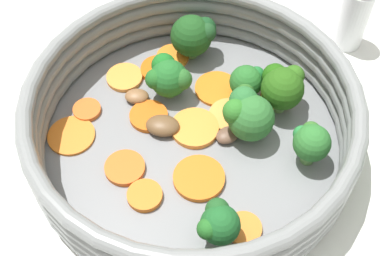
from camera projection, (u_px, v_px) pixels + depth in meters
name	position (u px, v px, depth m)	size (l,w,h in m)	color
ground_plane	(192.00, 145.00, 0.53)	(4.00, 4.00, 0.00)	white
skillet	(192.00, 141.00, 0.52)	(0.30, 0.30, 0.01)	gray
skillet_rim_wall	(192.00, 118.00, 0.49)	(0.31, 0.31, 0.06)	gray
carrot_slice_0	(149.00, 116.00, 0.53)	(0.04, 0.04, 0.01)	#D75C13
carrot_slice_1	(158.00, 70.00, 0.57)	(0.04, 0.04, 0.01)	#E35D10
carrot_slice_2	(199.00, 178.00, 0.49)	(0.05, 0.05, 0.01)	orange
carrot_slice_3	(230.00, 115.00, 0.53)	(0.04, 0.04, 0.01)	#F49A41
carrot_slice_4	(71.00, 136.00, 0.52)	(0.05, 0.05, 0.00)	orange
carrot_slice_5	(145.00, 195.00, 0.48)	(0.03, 0.03, 0.01)	orange
carrot_slice_6	(196.00, 128.00, 0.52)	(0.05, 0.05, 0.01)	orange
carrot_slice_7	(87.00, 110.00, 0.54)	(0.03, 0.03, 0.01)	orange
carrot_slice_8	(173.00, 57.00, 0.58)	(0.04, 0.04, 0.00)	orange
carrot_slice_9	(217.00, 89.00, 0.55)	(0.05, 0.05, 0.00)	orange
carrot_slice_10	(125.00, 168.00, 0.50)	(0.04, 0.04, 0.01)	orange
carrot_slice_11	(275.00, 98.00, 0.55)	(0.03, 0.03, 0.01)	orange
carrot_slice_12	(244.00, 228.00, 0.46)	(0.03, 0.03, 0.00)	orange
carrot_slice_13	(125.00, 77.00, 0.56)	(0.04, 0.04, 0.00)	orange
broccoli_floret_0	(218.00, 223.00, 0.44)	(0.03, 0.04, 0.04)	#8DA86A
broccoli_floret_1	(247.00, 114.00, 0.50)	(0.05, 0.05, 0.05)	#649248
broccoli_floret_2	(282.00, 85.00, 0.52)	(0.04, 0.04, 0.05)	#6E9752
broccoli_floret_3	(247.00, 82.00, 0.53)	(0.03, 0.04, 0.04)	olive
broccoli_floret_4	(311.00, 142.00, 0.48)	(0.04, 0.04, 0.05)	#61954D
broccoli_floret_5	(194.00, 35.00, 0.56)	(0.05, 0.04, 0.05)	#6C904E
broccoli_floret_6	(168.00, 77.00, 0.53)	(0.05, 0.04, 0.04)	#75A159
mushroom_piece_0	(137.00, 96.00, 0.54)	(0.02, 0.02, 0.01)	olive
mushroom_piece_1	(228.00, 135.00, 0.51)	(0.02, 0.02, 0.01)	brown
mushroom_piece_2	(164.00, 123.00, 0.52)	(0.03, 0.02, 0.01)	brown
salt_shaker	(356.00, 10.00, 0.58)	(0.03, 0.03, 0.10)	white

